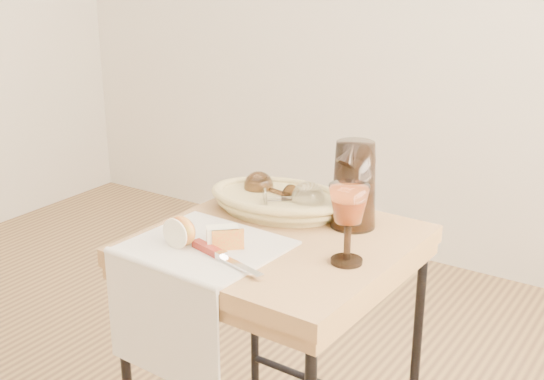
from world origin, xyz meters
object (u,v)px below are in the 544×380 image
Objects in this scene: tea_towel at (205,246)px; apple_half at (182,231)px; goblet_lying_b at (289,198)px; pitcher at (354,185)px; goblet_lying_a at (271,190)px; side_table at (276,373)px; table_knife at (224,256)px; wine_goblet at (348,224)px; bread_basket at (278,203)px.

apple_half is at bearing -145.87° from tea_towel.
pitcher is at bearing -24.98° from goblet_lying_b.
goblet_lying_b reaches higher than tea_towel.
tea_towel is at bearing 101.84° from goblet_lying_a.
table_knife is at bearing -95.78° from side_table.
wine_goblet is at bearing 48.16° from table_knife.
side_table is 0.40m from tea_towel.
apple_half is 0.13m from table_knife.
goblet_lying_b is at bearing 108.17° from side_table.
bread_basket is at bearing 149.27° from wine_goblet.
side_table is at bearing 136.77° from goblet_lying_a.
goblet_lying_b reaches higher than table_knife.
wine_goblet is (0.30, 0.10, 0.08)m from tea_towel.
tea_towel is at bearing -144.30° from goblet_lying_b.
goblet_lying_a is 0.50× the size of pitcher.
side_table is at bearing -64.33° from bread_basket.
wine_goblet is at bearing 23.02° from apple_half.
side_table is 0.50m from pitcher.
goblet_lying_b reaches higher than bread_basket.
side_table is at bearing 57.08° from tea_towel.
tea_towel is 1.49× the size of table_knife.
pitcher is 1.41× the size of wine_goblet.
goblet_lying_a is 0.58× the size of table_knife.
bread_basket is 0.30m from apple_half.
bread_basket is 0.33m from wine_goblet.
pitcher is at bearing 83.18° from table_knife.
pitcher is (0.22, 0.01, 0.05)m from goblet_lying_a.
table_knife is (-0.13, -0.33, -0.09)m from pitcher.
goblet_lying_a reaches higher than table_knife.
goblet_lying_b is 0.61× the size of table_knife.
bread_basket is (0.02, 0.27, 0.02)m from tea_towel.
apple_half reaches higher than side_table.
side_table is 5.83× the size of goblet_lying_a.
goblet_lying_a is at bearing -167.70° from pitcher.
tea_towel is 1.30× the size of pitcher.
goblet_lying_a reaches higher than bread_basket.
goblet_lying_a is 0.71× the size of wine_goblet.
tea_towel reaches higher than side_table.
goblet_lying_b is at bearing -154.74° from pitcher.
wine_goblet is (0.08, -0.19, -0.02)m from pitcher.
bread_basket is at bearing 116.70° from table_knife.
tea_towel is 0.26m from goblet_lying_b.
wine_goblet is at bearing -72.68° from goblet_lying_b.
pitcher reaches higher than wine_goblet.
wine_goblet is at bearing 159.21° from goblet_lying_a.
pitcher is at bearing 53.77° from side_table.
bread_basket is at bearing 163.02° from goblet_lying_a.
apple_half is at bearing -107.95° from bread_basket.
table_knife is at bearing -3.97° from apple_half.
wine_goblet is at bearing -56.29° from pitcher.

